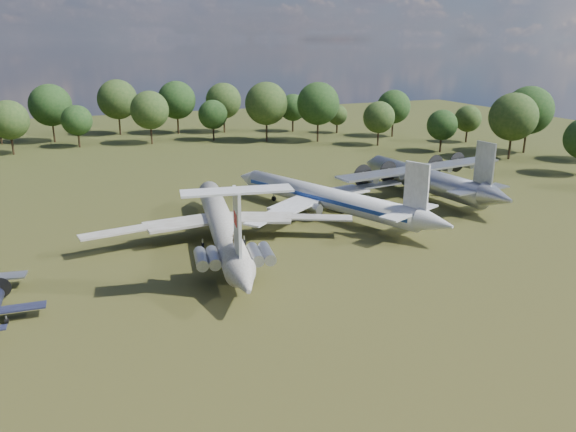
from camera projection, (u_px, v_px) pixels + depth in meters
name	position (u px, v px, depth m)	size (l,w,h in m)	color
ground	(203.00, 253.00, 72.83)	(300.00, 300.00, 0.00)	#203812
il62_airliner	(222.00, 228.00, 75.08)	(36.43, 47.36, 4.64)	silver
tu104_jet	(326.00, 201.00, 87.55)	(34.48, 45.98, 4.60)	silver
an12_transport	(425.00, 182.00, 98.35)	(34.18, 38.21, 5.03)	#A3A5AB
person_on_il62	(234.00, 238.00, 62.07)	(0.58, 0.38, 1.59)	olive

